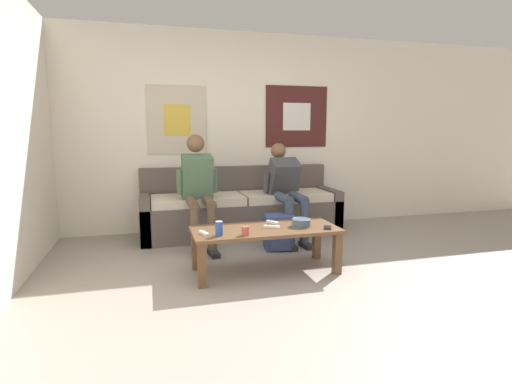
{
  "coord_description": "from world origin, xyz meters",
  "views": [
    {
      "loc": [
        -1.1,
        -2.78,
        1.31
      ],
      "look_at": [
        -0.03,
        1.14,
        0.67
      ],
      "focal_mm": 28.0,
      "sensor_mm": 36.0,
      "label": 1
    }
  ],
  "objects_px": {
    "cell_phone": "(328,227)",
    "drink_can_blue": "(219,228)",
    "person_seated_teen": "(286,186)",
    "person_seated_adult": "(198,186)",
    "backpack": "(279,233)",
    "pillar_candle": "(245,231)",
    "couch": "(241,211)",
    "ceramic_bowl": "(301,222)",
    "game_controller_near_left": "(272,227)",
    "game_controller_near_right": "(204,233)",
    "game_controller_far_center": "(273,222)",
    "coffee_table": "(265,235)"
  },
  "relations": [
    {
      "from": "cell_phone",
      "to": "person_seated_teen",
      "type": "bearing_deg",
      "value": 89.21
    },
    {
      "from": "coffee_table",
      "to": "pillar_candle",
      "type": "bearing_deg",
      "value": -141.39
    },
    {
      "from": "pillar_candle",
      "to": "game_controller_far_center",
      "type": "bearing_deg",
      "value": 43.7
    },
    {
      "from": "person_seated_teen",
      "to": "ceramic_bowl",
      "type": "relative_size",
      "value": 6.31
    },
    {
      "from": "drink_can_blue",
      "to": "game_controller_near_right",
      "type": "xyz_separation_m",
      "value": [
        -0.12,
        0.07,
        -0.05
      ]
    },
    {
      "from": "backpack",
      "to": "game_controller_near_right",
      "type": "distance_m",
      "value": 1.19
    },
    {
      "from": "backpack",
      "to": "ceramic_bowl",
      "type": "xyz_separation_m",
      "value": [
        -0.0,
        -0.65,
        0.27
      ]
    },
    {
      "from": "ceramic_bowl",
      "to": "game_controller_near_left",
      "type": "xyz_separation_m",
      "value": [
        -0.29,
        0.0,
        -0.03
      ]
    },
    {
      "from": "game_controller_near_left",
      "to": "game_controller_far_center",
      "type": "height_order",
      "value": "same"
    },
    {
      "from": "person_seated_adult",
      "to": "cell_phone",
      "type": "xyz_separation_m",
      "value": [
        1.03,
        -1.17,
        -0.27
      ]
    },
    {
      "from": "couch",
      "to": "cell_phone",
      "type": "bearing_deg",
      "value": -73.75
    },
    {
      "from": "pillar_candle",
      "to": "cell_phone",
      "type": "relative_size",
      "value": 0.58
    },
    {
      "from": "couch",
      "to": "coffee_table",
      "type": "bearing_deg",
      "value": -93.99
    },
    {
      "from": "game_controller_near_right",
      "to": "drink_can_blue",
      "type": "bearing_deg",
      "value": -28.76
    },
    {
      "from": "pillar_candle",
      "to": "cell_phone",
      "type": "height_order",
      "value": "pillar_candle"
    },
    {
      "from": "ceramic_bowl",
      "to": "drink_can_blue",
      "type": "height_order",
      "value": "drink_can_blue"
    },
    {
      "from": "person_seated_teen",
      "to": "cell_phone",
      "type": "relative_size",
      "value": 7.55
    },
    {
      "from": "coffee_table",
      "to": "cell_phone",
      "type": "distance_m",
      "value": 0.58
    },
    {
      "from": "person_seated_adult",
      "to": "ceramic_bowl",
      "type": "relative_size",
      "value": 6.94
    },
    {
      "from": "game_controller_near_right",
      "to": "pillar_candle",
      "type": "bearing_deg",
      "value": -18.02
    },
    {
      "from": "pillar_candle",
      "to": "ceramic_bowl",
      "type": "bearing_deg",
      "value": 16.53
    },
    {
      "from": "coffee_table",
      "to": "couch",
      "type": "bearing_deg",
      "value": 86.01
    },
    {
      "from": "coffee_table",
      "to": "drink_can_blue",
      "type": "height_order",
      "value": "drink_can_blue"
    },
    {
      "from": "person_seated_adult",
      "to": "game_controller_near_left",
      "type": "relative_size",
      "value": 8.68
    },
    {
      "from": "coffee_table",
      "to": "game_controller_near_left",
      "type": "bearing_deg",
      "value": -10.22
    },
    {
      "from": "couch",
      "to": "drink_can_blue",
      "type": "distance_m",
      "value": 1.66
    },
    {
      "from": "game_controller_near_left",
      "to": "cell_phone",
      "type": "distance_m",
      "value": 0.51
    },
    {
      "from": "game_controller_near_right",
      "to": "backpack",
      "type": "bearing_deg",
      "value": 37.81
    },
    {
      "from": "person_seated_adult",
      "to": "cell_phone",
      "type": "relative_size",
      "value": 8.3
    },
    {
      "from": "person_seated_teen",
      "to": "backpack",
      "type": "height_order",
      "value": "person_seated_teen"
    },
    {
      "from": "ceramic_bowl",
      "to": "game_controller_far_center",
      "type": "height_order",
      "value": "ceramic_bowl"
    },
    {
      "from": "person_seated_teen",
      "to": "drink_can_blue",
      "type": "relative_size",
      "value": 9.2
    },
    {
      "from": "game_controller_near_left",
      "to": "drink_can_blue",
      "type": "bearing_deg",
      "value": -165.6
    },
    {
      "from": "person_seated_adult",
      "to": "ceramic_bowl",
      "type": "xyz_separation_m",
      "value": [
        0.82,
        -1.04,
        -0.23
      ]
    },
    {
      "from": "couch",
      "to": "ceramic_bowl",
      "type": "relative_size",
      "value": 13.6
    },
    {
      "from": "person_seated_adult",
      "to": "game_controller_near_left",
      "type": "xyz_separation_m",
      "value": [
        0.54,
        -1.03,
        -0.26
      ]
    },
    {
      "from": "pillar_candle",
      "to": "game_controller_near_left",
      "type": "bearing_deg",
      "value": 31.21
    },
    {
      "from": "person_seated_teen",
      "to": "person_seated_adult",
      "type": "bearing_deg",
      "value": -177.93
    },
    {
      "from": "person_seated_teen",
      "to": "game_controller_near_left",
      "type": "distance_m",
      "value": 1.21
    },
    {
      "from": "backpack",
      "to": "game_controller_near_right",
      "type": "relative_size",
      "value": 2.58
    },
    {
      "from": "cell_phone",
      "to": "drink_can_blue",
      "type": "bearing_deg",
      "value": 179.73
    },
    {
      "from": "pillar_candle",
      "to": "backpack",
      "type": "bearing_deg",
      "value": 54.9
    },
    {
      "from": "ceramic_bowl",
      "to": "pillar_candle",
      "type": "relative_size",
      "value": 2.05
    },
    {
      "from": "coffee_table",
      "to": "person_seated_teen",
      "type": "height_order",
      "value": "person_seated_teen"
    },
    {
      "from": "person_seated_teen",
      "to": "drink_can_blue",
      "type": "distance_m",
      "value": 1.59
    },
    {
      "from": "drink_can_blue",
      "to": "couch",
      "type": "bearing_deg",
      "value": 70.42
    },
    {
      "from": "backpack",
      "to": "pillar_candle",
      "type": "distance_m",
      "value": 1.04
    },
    {
      "from": "person_seated_adult",
      "to": "game_controller_far_center",
      "type": "distance_m",
      "value": 1.09
    },
    {
      "from": "person_seated_adult",
      "to": "person_seated_teen",
      "type": "distance_m",
      "value": 1.05
    },
    {
      "from": "couch",
      "to": "person_seated_adult",
      "type": "xyz_separation_m",
      "value": [
        -0.58,
        -0.39,
        0.39
      ]
    }
  ]
}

